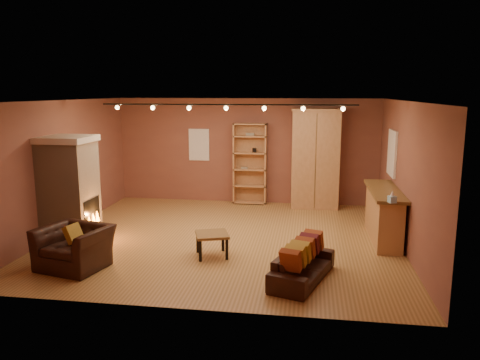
% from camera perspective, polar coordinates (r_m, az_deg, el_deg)
% --- Properties ---
extents(floor, '(7.00, 7.00, 0.00)m').
position_cam_1_polar(floor, '(9.75, -1.83, -7.04)').
color(floor, olive).
rests_on(floor, ground).
extents(ceiling, '(7.00, 7.00, 0.00)m').
position_cam_1_polar(ceiling, '(9.28, -1.93, 9.64)').
color(ceiling, '#57371B').
rests_on(ceiling, back_wall).
extents(back_wall, '(7.00, 0.02, 2.80)m').
position_cam_1_polar(back_wall, '(12.59, 0.79, 3.56)').
color(back_wall, brown).
rests_on(back_wall, floor).
extents(left_wall, '(0.02, 6.50, 2.80)m').
position_cam_1_polar(left_wall, '(10.61, -20.81, 1.49)').
color(left_wall, brown).
rests_on(left_wall, floor).
extents(right_wall, '(0.02, 6.50, 2.80)m').
position_cam_1_polar(right_wall, '(9.44, 19.51, 0.50)').
color(right_wall, brown).
rests_on(right_wall, floor).
extents(fireplace, '(1.01, 0.98, 2.12)m').
position_cam_1_polar(fireplace, '(9.94, -20.04, -1.04)').
color(fireplace, tan).
rests_on(fireplace, floor).
extents(back_window, '(0.56, 0.04, 0.86)m').
position_cam_1_polar(back_window, '(12.79, -5.02, 4.31)').
color(back_window, white).
rests_on(back_window, back_wall).
extents(bookcase, '(0.88, 0.34, 2.16)m').
position_cam_1_polar(bookcase, '(12.51, 1.26, 2.10)').
color(bookcase, tan).
rests_on(bookcase, floor).
extents(armoire, '(1.25, 0.71, 2.56)m').
position_cam_1_polar(armoire, '(12.17, 9.20, 2.61)').
color(armoire, tan).
rests_on(armoire, floor).
extents(bar_counter, '(0.59, 2.17, 1.04)m').
position_cam_1_polar(bar_counter, '(9.96, 17.07, -3.98)').
color(bar_counter, tan).
rests_on(bar_counter, floor).
extents(tissue_box, '(0.16, 0.16, 0.23)m').
position_cam_1_polar(tissue_box, '(8.69, 18.07, -2.07)').
color(tissue_box, '#90C6E7').
rests_on(tissue_box, bar_counter).
extents(right_window, '(0.05, 0.90, 1.00)m').
position_cam_1_polar(right_window, '(10.76, 18.05, 3.13)').
color(right_window, white).
rests_on(right_window, right_wall).
extents(loveseat, '(0.93, 1.64, 0.70)m').
position_cam_1_polar(loveseat, '(7.62, 7.65, -9.65)').
color(loveseat, black).
rests_on(loveseat, floor).
extents(armchair, '(1.24, 0.95, 0.96)m').
position_cam_1_polar(armchair, '(8.52, -19.59, -6.94)').
color(armchair, black).
rests_on(armchair, floor).
extents(coffee_table, '(0.73, 0.73, 0.43)m').
position_cam_1_polar(coffee_table, '(8.61, -3.44, -6.90)').
color(coffee_table, brown).
rests_on(coffee_table, floor).
extents(track_rail, '(5.20, 0.09, 0.13)m').
position_cam_1_polar(track_rail, '(9.48, -1.70, 8.96)').
color(track_rail, black).
rests_on(track_rail, ceiling).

